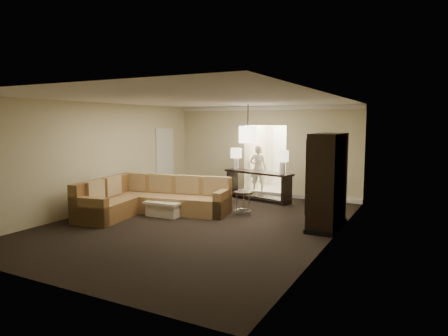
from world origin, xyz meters
The scene contains 19 objects.
ground centered at (0.00, 0.00, 0.00)m, with size 8.00×8.00×0.00m, color black.
wall_back centered at (0.00, 4.00, 1.40)m, with size 6.00×0.04×2.80m, color beige.
wall_front centered at (0.00, -4.00, 1.40)m, with size 6.00×0.04×2.80m, color beige.
wall_left centered at (-3.00, 0.00, 1.40)m, with size 0.04×8.00×2.80m, color beige.
wall_right centered at (3.00, 0.00, 1.40)m, with size 0.04×8.00×2.80m, color beige.
ceiling centered at (0.00, 0.00, 2.80)m, with size 6.00×8.00×0.02m, color white.
crown_molding centered at (0.00, 3.95, 2.73)m, with size 6.00×0.10×0.12m, color white.
baseboard centered at (0.00, 3.95, 0.06)m, with size 6.00×0.10×0.12m, color white.
side_door centered at (-2.97, 2.80, 1.05)m, with size 0.05×0.90×2.10m, color white.
foyer centered at (0.00, 5.34, 1.30)m, with size 1.44×2.02×2.80m.
sectional_sofa centered at (-1.57, 0.21, 0.37)m, with size 3.24×2.87×0.93m.
coffee_table centered at (-1.10, 0.36, 0.19)m, with size 0.94×0.94×0.38m.
console_table centered at (0.15, 3.12, 0.51)m, with size 2.26×1.04×0.85m.
armoire centered at (2.69, 0.91, 0.99)m, with size 0.61×1.43×2.06m.
drink_table centered at (0.56, 1.20, 0.42)m, with size 0.47×0.47×0.58m.
table_lamp_left centered at (-0.68, 3.34, 1.29)m, with size 0.34×0.34×0.65m.
table_lamp_right centered at (0.97, 2.91, 1.29)m, with size 0.34×0.34×0.65m.
pendant_light centered at (0.00, 2.70, 1.95)m, with size 0.38×0.38×1.09m.
person centered at (-0.41, 4.46, 0.86)m, with size 0.62×0.41×1.72m, color beige.
Camera 1 is at (4.67, -7.66, 2.29)m, focal length 32.00 mm.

